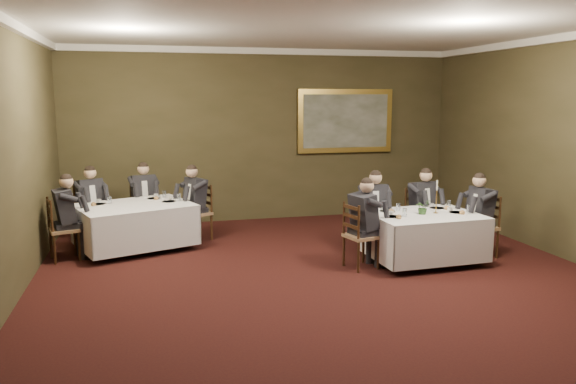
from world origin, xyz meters
name	(u,v)px	position (x,y,z in m)	size (l,w,h in m)	color
ground	(345,301)	(0.00, 0.00, 0.00)	(10.00, 10.00, 0.00)	black
ceiling	(350,13)	(0.00, 0.00, 3.50)	(8.00, 10.00, 0.10)	silver
back_wall	(264,136)	(0.00, 5.00, 1.75)	(8.00, 0.10, 3.50)	#37321B
crown_molding	(350,18)	(0.00, 0.00, 3.44)	(8.00, 10.00, 0.12)	white
table_main	(423,234)	(1.74, 1.32, 0.45)	(1.72, 1.34, 0.67)	black
table_second	(135,223)	(-2.60, 3.17, 0.45)	(2.16, 1.91, 0.67)	black
chair_main_backleft	(373,233)	(1.26, 2.15, 0.28)	(0.51, 0.49, 1.00)	#93704A
diner_main_backleft	(373,220)	(1.26, 2.13, 0.51)	(0.48, 0.54, 1.35)	black
chair_main_backright	(420,230)	(2.14, 2.19, 0.28)	(0.52, 0.51, 1.00)	#93704A
diner_main_backright	(421,217)	(2.15, 2.18, 0.51)	(0.50, 0.56, 1.35)	black
chair_main_endleft	(360,249)	(0.69, 1.26, 0.28)	(0.52, 0.53, 1.00)	#93704A
diner_main_endleft	(361,234)	(0.70, 1.27, 0.51)	(0.56, 0.51, 1.35)	black
chair_main_endright	(481,239)	(2.79, 1.36, 0.28)	(0.44, 0.46, 1.00)	#93704A
diner_main_endright	(481,225)	(2.78, 1.36, 0.51)	(0.50, 0.44, 1.35)	black
chair_sec_backleft	(91,226)	(-3.37, 3.88, 0.28)	(0.59, 0.58, 1.00)	#93704A
diner_sec_backleft	(91,213)	(-3.37, 3.87, 0.51)	(0.58, 0.61, 1.35)	black
chair_sec_backright	(144,219)	(-2.46, 4.21, 0.28)	(0.52, 0.51, 1.00)	#93704A
diner_sec_backright	(144,207)	(-2.45, 4.20, 0.51)	(0.49, 0.56, 1.35)	black
chair_sec_endright	(198,224)	(-1.52, 3.56, 0.28)	(0.57, 0.58, 1.00)	#93704A
diner_sec_endright	(197,212)	(-1.53, 3.56, 0.51)	(0.61, 0.57, 1.35)	black
chair_sec_endleft	(64,242)	(-3.68, 2.79, 0.28)	(0.53, 0.54, 1.00)	#93704A
diner_sec_endleft	(64,228)	(-3.67, 2.79, 0.51)	(0.57, 0.52, 1.35)	black
centerpiece	(423,206)	(1.71, 1.30, 0.88)	(0.21, 0.19, 0.24)	#2D5926
candlestick	(436,201)	(1.94, 1.32, 0.96)	(0.08, 0.08, 0.53)	#B08536
place_setting_table_main	(390,209)	(1.33, 1.67, 0.80)	(0.33, 0.31, 0.14)	white
place_setting_table_second	(102,202)	(-3.13, 3.39, 0.80)	(0.33, 0.31, 0.14)	white
painting	(345,121)	(1.74, 4.94, 2.03)	(2.08, 0.09, 1.33)	gold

